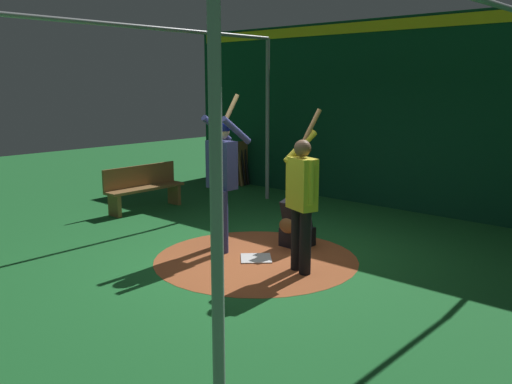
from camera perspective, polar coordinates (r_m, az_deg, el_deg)
The scene contains 10 objects.
ground_plane at distance 7.56m, azimuth 0.00°, elevation -7.08°, with size 26.87×26.87×0.00m, color #1E6B2D.
dirt_circle at distance 7.56m, azimuth 0.00°, elevation -7.06°, with size 2.82×2.82×0.01m, color #AD562D.
home_plate at distance 7.55m, azimuth 0.00°, elevation -6.99°, with size 0.42×0.42×0.01m, color white.
batter at distance 7.75m, azimuth -3.59°, elevation 2.45°, with size 0.68×0.49×2.24m.
catcher at distance 8.04m, azimuth 4.23°, elevation -3.33°, with size 0.58×0.40×0.92m.
visitor at distance 6.84m, azimuth 4.88°, elevation -0.46°, with size 0.64×0.51×2.08m.
back_wall at distance 10.65m, azimuth 15.43°, elevation 7.88°, with size 0.22×10.87×3.60m.
cage_frame at distance 7.17m, azimuth 0.00°, elevation 10.87°, with size 6.34×5.12×3.31m.
bat_rack at distance 12.89m, azimuth -1.34°, elevation 2.94°, with size 0.58×0.20×1.05m.
bench at distance 10.58m, azimuth -11.77°, elevation 0.52°, with size 1.63×0.36×0.85m.
Camera 1 is at (5.31, 4.82, 2.40)m, focal length 37.91 mm.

